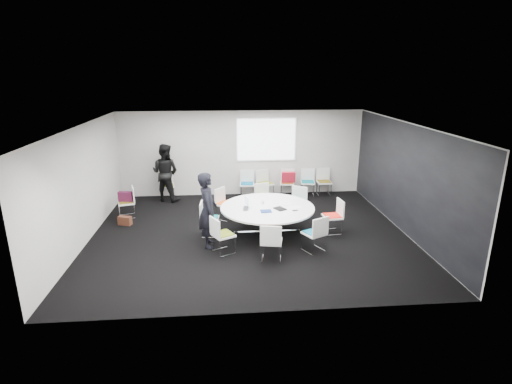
{
  "coord_description": "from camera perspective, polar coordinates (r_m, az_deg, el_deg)",
  "views": [
    {
      "loc": [
        -0.64,
        -9.5,
        4.04
      ],
      "look_at": [
        0.2,
        0.4,
        1.0
      ],
      "focal_mm": 28.0,
      "sensor_mm": 36.0,
      "label": 1
    }
  ],
  "objects": [
    {
      "name": "laptop",
      "position": [
        9.95,
        -1.19,
        -2.35
      ],
      "size": [
        0.25,
        0.34,
        0.02
      ],
      "primitive_type": "imported",
      "rotation": [
        0.0,
        0.0,
        1.43
      ],
      "color": "#333338",
      "rests_on": "conference_table"
    },
    {
      "name": "conference_table",
      "position": [
        10.16,
        1.63,
        -3.05
      ],
      "size": [
        2.38,
        2.38,
        0.73
      ],
      "color": "silver",
      "rests_on": "ground"
    },
    {
      "name": "chair_ring_e",
      "position": [
        10.22,
        -6.66,
        -4.72
      ],
      "size": [
        0.48,
        0.49,
        0.88
      ],
      "rotation": [
        0.0,
        0.0,
        4.64
      ],
      "color": "silver",
      "rests_on": "ground"
    },
    {
      "name": "cup",
      "position": [
        10.31,
        0.95,
        -1.45
      ],
      "size": [
        0.08,
        0.08,
        0.09
      ],
      "primitive_type": "cylinder",
      "color": "white",
      "rests_on": "conference_table"
    },
    {
      "name": "laptop_lid",
      "position": [
        10.14,
        -1.35,
        -1.27
      ],
      "size": [
        0.1,
        0.29,
        0.22
      ],
      "primitive_type": "cube",
      "rotation": [
        0.0,
        0.0,
        1.87
      ],
      "color": "silver",
      "rests_on": "conference_table"
    },
    {
      "name": "red_jacket",
      "position": [
        13.06,
        4.66,
        2.13
      ],
      "size": [
        0.45,
        0.19,
        0.36
      ],
      "primitive_type": "cube",
      "rotation": [
        0.17,
        0.0,
        -0.06
      ],
      "color": "#AF1527",
      "rests_on": "chair_back_c"
    },
    {
      "name": "chair_ring_a",
      "position": [
        10.51,
        10.85,
        -4.31
      ],
      "size": [
        0.49,
        0.5,
        0.88
      ],
      "rotation": [
        0.0,
        0.0,
        1.67
      ],
      "color": "silver",
      "rests_on": "ground"
    },
    {
      "name": "papers_front",
      "position": [
        10.11,
        5.54,
        -2.17
      ],
      "size": [
        0.33,
        0.25,
        0.0
      ],
      "primitive_type": "cube",
      "rotation": [
        0.0,
        0.0,
        0.16
      ],
      "color": "white",
      "rests_on": "conference_table"
    },
    {
      "name": "chair_back_e",
      "position": [
        13.64,
        9.66,
        0.74
      ],
      "size": [
        0.46,
        0.45,
        0.88
      ],
      "rotation": [
        0.0,
        0.0,
        3.14
      ],
      "color": "silver",
      "rests_on": "ground"
    },
    {
      "name": "chair_back_c",
      "position": [
        13.38,
        4.47,
        0.62
      ],
      "size": [
        0.53,
        0.52,
        0.88
      ],
      "rotation": [
        0.0,
        0.0,
        2.96
      ],
      "color": "silver",
      "rests_on": "ground"
    },
    {
      "name": "projection_screen",
      "position": [
        13.22,
        1.48,
        7.47
      ],
      "size": [
        1.9,
        0.03,
        1.35
      ],
      "primitive_type": "cube",
      "color": "white",
      "rests_on": "room_shell"
    },
    {
      "name": "chair_ring_d",
      "position": [
        11.29,
        -4.37,
        -2.52
      ],
      "size": [
        0.64,
        0.64,
        0.88
      ],
      "rotation": [
        0.0,
        0.0,
        4.05
      ],
      "color": "silver",
      "rests_on": "ground"
    },
    {
      "name": "tablet_folio",
      "position": [
        9.76,
        1.44,
        -2.75
      ],
      "size": [
        0.27,
        0.21,
        0.03
      ],
      "primitive_type": "cube",
      "rotation": [
        0.0,
        0.0,
        0.06
      ],
      "color": "navy",
      "rests_on": "conference_table"
    },
    {
      "name": "chair_ring_c",
      "position": [
        11.66,
        1.17,
        -1.82
      ],
      "size": [
        0.58,
        0.57,
        0.88
      ],
      "rotation": [
        0.0,
        0.0,
        3.46
      ],
      "color": "silver",
      "rests_on": "ground"
    },
    {
      "name": "brown_bag",
      "position": [
        11.45,
        -18.23,
        -3.91
      ],
      "size": [
        0.39,
        0.26,
        0.24
      ],
      "primitive_type": "cube",
      "rotation": [
        0.0,
        0.0,
        -0.32
      ],
      "color": "#472316",
      "rests_on": "ground"
    },
    {
      "name": "phone",
      "position": [
        9.87,
        5.61,
        -2.64
      ],
      "size": [
        0.15,
        0.1,
        0.01
      ],
      "primitive_type": "cube",
      "rotation": [
        0.0,
        0.0,
        0.26
      ],
      "color": "black",
      "rests_on": "conference_table"
    },
    {
      "name": "chair_back_b",
      "position": [
        13.24,
        1.29,
        0.49
      ],
      "size": [
        0.6,
        0.59,
        0.88
      ],
      "rotation": [
        0.0,
        0.0,
        3.53
      ],
      "color": "silver",
      "rests_on": "ground"
    },
    {
      "name": "person_back",
      "position": [
        13.01,
        -12.83,
        2.72
      ],
      "size": [
        1.09,
        0.98,
        1.85
      ],
      "primitive_type": "imported",
      "rotation": [
        0.0,
        0.0,
        2.76
      ],
      "color": "black",
      "rests_on": "ground"
    },
    {
      "name": "chair_ring_h",
      "position": [
        9.39,
        8.31,
        -6.81
      ],
      "size": [
        0.62,
        0.61,
        0.88
      ],
      "rotation": [
        0.0,
        0.0,
        6.77
      ],
      "color": "silver",
      "rests_on": "ground"
    },
    {
      "name": "chair_spare_left",
      "position": [
        11.96,
        -17.9,
        -2.19
      ],
      "size": [
        0.56,
        0.57,
        0.88
      ],
      "rotation": [
        0.0,
        0.0,
        1.85
      ],
      "color": "silver",
      "rests_on": "ground"
    },
    {
      "name": "papers_right",
      "position": [
        10.3,
        4.29,
        -1.77
      ],
      "size": [
        0.35,
        0.3,
        0.0
      ],
      "primitive_type": "cube",
      "rotation": [
        0.0,
        0.0,
        0.35
      ],
      "color": "silver",
      "rests_on": "conference_table"
    },
    {
      "name": "notebook_black",
      "position": [
        9.95,
        3.43,
        -2.4
      ],
      "size": [
        0.34,
        0.37,
        0.02
      ],
      "primitive_type": "cube",
      "rotation": [
        0.0,
        0.0,
        0.49
      ],
      "color": "black",
      "rests_on": "conference_table"
    },
    {
      "name": "chair_ring_f",
      "position": [
        9.25,
        -4.75,
        -7.08
      ],
      "size": [
        0.61,
        0.62,
        0.88
      ],
      "rotation": [
        0.0,
        0.0,
        5.21
      ],
      "color": "silver",
      "rests_on": "ground"
    },
    {
      "name": "person_main",
      "position": [
        9.42,
        -6.91,
        -2.57
      ],
      "size": [
        0.47,
        0.68,
        1.81
      ],
      "primitive_type": "imported",
      "rotation": [
        0.0,
        0.0,
        1.62
      ],
      "color": "black",
      "rests_on": "ground"
    },
    {
      "name": "chair_back_d",
      "position": [
        13.51,
        7.38,
        0.69
      ],
      "size": [
        0.52,
        0.51,
        0.88
      ],
      "rotation": [
        0.0,
        0.0,
        2.99
      ],
      "color": "silver",
      "rests_on": "ground"
    },
    {
      "name": "chair_person_back",
      "position": [
        13.34,
        -12.57,
        0.2
      ],
      "size": [
        0.53,
        0.52,
        0.88
      ],
      "rotation": [
        0.0,
        0.0,
        3.32
      ],
      "color": "silver",
      "rests_on": "ground"
    },
    {
      "name": "maroon_bag",
      "position": [
        11.86,
        -18.12,
        -0.62
      ],
      "size": [
        0.42,
        0.21,
        0.28
      ],
      "primitive_type": "cube",
      "rotation": [
        0.0,
        0.0,
        -0.18
      ],
      "color": "#4B142E",
      "rests_on": "chair_spare_left"
    },
    {
      "name": "chair_back_a",
      "position": [
        13.19,
        -1.28,
        0.43
      ],
      "size": [
        0.49,
        0.48,
        0.88
      ],
      "rotation": [
        0.0,
        0.0,
        3.06
      ],
      "color": "silver",
      "rests_on": "ground"
    },
    {
      "name": "chair_ring_b",
      "position": [
        11.41,
        5.87,
        -2.35
      ],
      "size": [
        0.62,
        0.62,
        0.88
      ],
      "rotation": [
        0.0,
        0.0,
        2.62
      ],
      "color": "silver",
      "rests_on": "ground"
    },
    {
      "name": "chair_ring_g",
      "position": [
        8.88,
        2.19,
        -8.08
      ],
      "size": [
        0.54,
        0.53,
        0.88
      ],
      "rotation": [
        0.0,
        0.0,
        6.09
      ],
      "color": "silver",
      "rests_on": "ground"
    },
    {
      "name": "room_shell",
      "position": [
        9.89,
        -0.41,
        1.53
      ],
      "size": [
        8.08,
        7.08,
        2.88
      ],
      "color": "black",
      "rests_on": "ground"
    }
  ]
}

